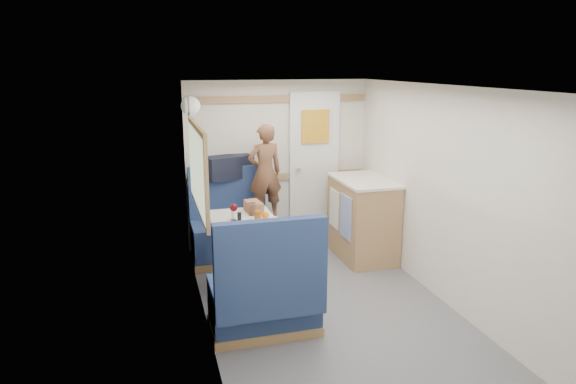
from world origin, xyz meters
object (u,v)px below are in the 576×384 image
object	(u,v)px
orange_fruit	(265,215)
galley_counter	(362,218)
bench_near	(265,300)
duffel_bag	(229,167)
cheese_block	(261,222)
salt_grinder	(233,214)
bread_loaf	(254,207)
dome_light	(191,106)
tray	(266,223)
bench_far	(231,234)
tumbler_right	(252,209)
pepper_grinder	(239,218)
dinette_table	(245,236)
beer_glass	(258,216)
tumbler_left	(242,228)
person	(265,172)
wine_glass	(234,208)

from	to	relation	value
orange_fruit	galley_counter	bearing A→B (deg)	25.26
bench_near	duffel_bag	xyz separation A→B (m)	(0.03, 1.98, 0.73)
cheese_block	salt_grinder	distance (m)	0.35
salt_grinder	bread_loaf	bearing A→B (deg)	35.99
dome_light	tray	world-z (taller)	dome_light
tray	salt_grinder	xyz separation A→B (m)	(-0.27, 0.23, 0.04)
bench_far	tray	size ratio (longest dim) A/B	3.13
tumbler_right	bread_loaf	xyz separation A→B (m)	(0.04, 0.10, -0.01)
orange_fruit	bread_loaf	size ratio (longest dim) A/B	0.28
orange_fruit	pepper_grinder	xyz separation A→B (m)	(-0.25, -0.01, -0.00)
bench_far	dome_light	world-z (taller)	dome_light
orange_fruit	pepper_grinder	size ratio (longest dim) A/B	0.69
tumbler_right	bread_loaf	bearing A→B (deg)	70.80
dinette_table	orange_fruit	bearing A→B (deg)	-14.91
galley_counter	pepper_grinder	world-z (taller)	galley_counter
dome_light	beer_glass	size ratio (longest dim) A/B	1.88
tumbler_left	cheese_block	bearing A→B (deg)	41.45
duffel_bag	tumbler_left	distance (m)	1.52
dome_light	bread_loaf	size ratio (longest dim) A/B	0.77
cheese_block	tumbler_right	xyz separation A→B (m)	(-0.01, 0.34, 0.03)
tray	salt_grinder	distance (m)	0.36
galley_counter	pepper_grinder	distance (m)	1.67
tray	cheese_block	xyz separation A→B (m)	(-0.05, -0.04, 0.03)
bench_far	orange_fruit	xyz separation A→B (m)	(0.19, -0.92, 0.47)
person	tray	xyz separation A→B (m)	(-0.22, -1.00, -0.27)
beer_glass	bench_far	bearing A→B (deg)	97.17
wine_glass	tumbler_left	world-z (taller)	wine_glass
tumbler_left	tray	bearing A→B (deg)	40.30
tumbler_right	salt_grinder	size ratio (longest dim) A/B	1.25
bench_near	pepper_grinder	size ratio (longest dim) A/B	10.10
dinette_table	cheese_block	bearing A→B (deg)	-55.75
salt_grinder	bread_loaf	distance (m)	0.30
orange_fruit	salt_grinder	size ratio (longest dim) A/B	0.73
tumbler_right	pepper_grinder	world-z (taller)	tumbler_right
wine_glass	salt_grinder	size ratio (longest dim) A/B	1.72
cheese_block	beer_glass	world-z (taller)	beer_glass
dinette_table	person	size ratio (longest dim) A/B	0.84
person	duffel_bag	bearing A→B (deg)	-44.18
beer_glass	salt_grinder	distance (m)	0.26
person	orange_fruit	distance (m)	0.96
bench_near	bread_loaf	size ratio (longest dim) A/B	4.06
pepper_grinder	dinette_table	bearing A→B (deg)	44.69
wine_glass	pepper_grinder	distance (m)	0.12
galley_counter	duffel_bag	bearing A→B (deg)	158.31
wine_glass	duffel_bag	bearing A→B (deg)	83.11
dome_light	person	distance (m)	1.09
person	duffel_bag	xyz separation A→B (m)	(-0.37, 0.26, 0.03)
cheese_block	wine_glass	bearing A→B (deg)	136.03
bench_near	tumbler_left	xyz separation A→B (m)	(-0.09, 0.49, 0.47)
tumbler_left	salt_grinder	size ratio (longest dim) A/B	1.05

